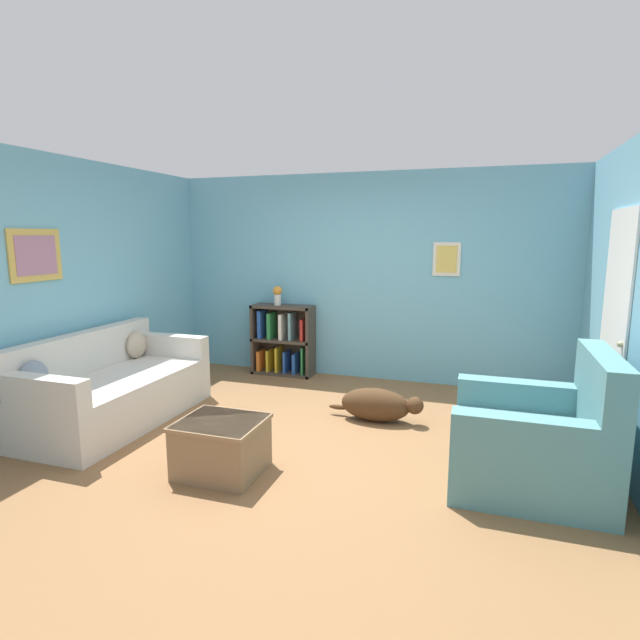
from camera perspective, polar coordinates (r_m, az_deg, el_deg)
ground_plane at (r=4.59m, az=-1.61°, el=-13.85°), size 14.00×14.00×0.00m
wall_back at (r=6.39m, az=5.24°, el=4.87°), size 5.60×0.13×2.60m
wall_left at (r=5.64m, az=-26.90°, el=3.24°), size 0.13×5.00×2.60m
couch at (r=5.41m, az=-22.69°, el=-7.38°), size 0.95×1.95×0.87m
bookshelf at (r=6.64m, az=-4.25°, el=-2.33°), size 0.81×0.31×0.92m
recliner_chair at (r=4.08m, az=23.72°, el=-12.55°), size 1.07×1.03×1.03m
coffee_table at (r=4.06m, az=-11.21°, el=-13.83°), size 0.64×0.57×0.42m
dog at (r=5.06m, az=6.61°, el=-9.60°), size 0.97×0.30×0.33m
vase at (r=6.55m, az=-4.88°, el=2.94°), size 0.12×0.12×0.25m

